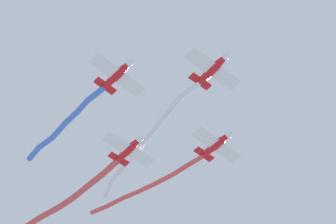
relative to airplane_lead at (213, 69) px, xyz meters
name	(u,v)px	position (x,y,z in m)	size (l,w,h in m)	color
airplane_lead	(213,69)	(0.00, 0.00, 0.00)	(6.09, 7.85, 1.98)	red
smoke_trail_lead	(144,144)	(13.75, -7.89, 1.35)	(22.58, 15.06, 3.64)	white
airplane_left_wing	(216,145)	(4.31, -11.11, -0.40)	(6.12, 7.92, 1.98)	red
smoke_trail_left_wing	(144,188)	(17.42, -15.19, 0.95)	(21.81, 6.26, 3.72)	#DB4C4C
airplane_right_wing	(117,75)	(11.10, 4.31, 0.30)	(6.13, 7.95, 1.98)	red
smoke_trail_right_wing	(65,124)	(20.95, 0.79, -0.17)	(15.16, 5.89, 1.81)	#4C75DB
airplane_slot	(129,149)	(15.42, -6.79, -0.20)	(6.10, 7.86, 1.98)	red
smoke_trail_slot	(39,216)	(33.27, -11.88, -1.00)	(31.80, 7.13, 2.19)	#DB4C4C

